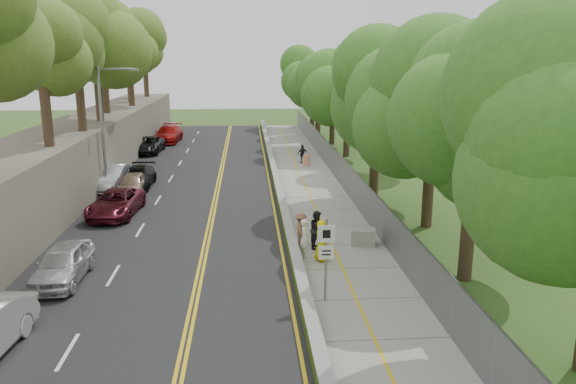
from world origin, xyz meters
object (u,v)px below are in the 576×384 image
at_px(signpost, 326,251).
at_px(person_far, 303,154).
at_px(painter_0, 322,241).
at_px(construction_barrel, 307,160).
at_px(car_2, 116,203).
at_px(car_0, 63,264).
at_px(concrete_block, 363,237).
at_px(streetlight, 106,122).

xyz_separation_m(signpost, person_far, (1.75, 26.07, -1.15)).
relative_size(painter_0, person_far, 1.19).
bearing_deg(construction_barrel, painter_0, -94.25).
bearing_deg(car_2, signpost, -45.61).
bearing_deg(car_0, painter_0, 8.66).
relative_size(concrete_block, car_2, 0.22).
xyz_separation_m(car_2, painter_0, (10.45, -7.83, 0.23)).
relative_size(car_0, painter_0, 2.31).
bearing_deg(signpost, car_0, 165.60).
bearing_deg(car_0, concrete_block, 16.00).
bearing_deg(streetlight, construction_barrel, 30.71).
bearing_deg(painter_0, car_0, 74.54).
distance_m(streetlight, concrete_block, 18.41).
height_order(concrete_block, person_far, person_far).
distance_m(concrete_block, car_2, 13.96).
bearing_deg(concrete_block, person_far, 92.52).
bearing_deg(streetlight, signpost, -55.92).
relative_size(car_0, person_far, 2.76).
xyz_separation_m(car_0, car_2, (0.00, 9.26, -0.02)).
bearing_deg(signpost, construction_barrel, 85.52).
bearing_deg(painter_0, person_far, -26.78).
relative_size(construction_barrel, car_0, 0.21).
bearing_deg(construction_barrel, concrete_block, -87.97).
bearing_deg(streetlight, person_far, 34.32).
relative_size(signpost, car_2, 0.62).
height_order(streetlight, concrete_block, streetlight).
bearing_deg(concrete_block, streetlight, 142.13).
xyz_separation_m(construction_barrel, car_0, (-12.01, -22.44, 0.26)).
distance_m(construction_barrel, car_0, 25.45).
xyz_separation_m(car_2, person_far, (11.80, 14.23, 0.08)).
relative_size(concrete_block, car_0, 0.26).
distance_m(car_0, car_2, 9.26).
bearing_deg(car_0, streetlight, 96.63).
distance_m(streetlight, painter_0, 18.01).
distance_m(concrete_block, painter_0, 3.05).
xyz_separation_m(car_0, person_far, (11.80, 23.49, 0.06)).
bearing_deg(streetlight, car_0, -84.22).
bearing_deg(person_far, concrete_block, 76.85).
distance_m(construction_barrel, person_far, 1.12).
height_order(car_2, painter_0, painter_0).
height_order(signpost, car_2, signpost).
xyz_separation_m(streetlight, construction_barrel, (13.47, 8.00, -4.14)).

